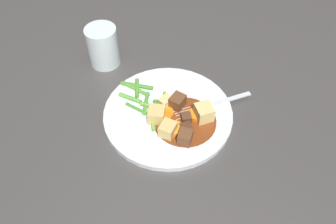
{
  "coord_description": "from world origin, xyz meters",
  "views": [
    {
      "loc": [
        0.18,
        -0.41,
        0.54
      ],
      "look_at": [
        0.0,
        0.0,
        0.01
      ],
      "focal_mm": 35.61,
      "sensor_mm": 36.0,
      "label": 1
    }
  ],
  "objects_px": {
    "meat_chunk_2": "(186,128)",
    "meat_chunk_0": "(185,137)",
    "dinner_plate": "(168,114)",
    "potato_chunk_1": "(204,113)",
    "potato_chunk_2": "(156,115)",
    "fork": "(211,105)",
    "meat_chunk_1": "(186,118)",
    "water_glass": "(103,46)",
    "carrot_slice_3": "(165,118)",
    "carrot_slice_0": "(175,129)",
    "meat_chunk_3": "(177,102)",
    "potato_chunk_3": "(166,102)",
    "carrot_slice_2": "(165,113)",
    "carrot_slice_1": "(196,115)",
    "potato_chunk_0": "(168,130)"
  },
  "relations": [
    {
      "from": "carrot_slice_0",
      "to": "meat_chunk_0",
      "type": "height_order",
      "value": "meat_chunk_0"
    },
    {
      "from": "fork",
      "to": "carrot_slice_0",
      "type": "bearing_deg",
      "value": -115.92
    },
    {
      "from": "meat_chunk_0",
      "to": "meat_chunk_1",
      "type": "distance_m",
      "value": 0.05
    },
    {
      "from": "carrot_slice_1",
      "to": "water_glass",
      "type": "height_order",
      "value": "water_glass"
    },
    {
      "from": "potato_chunk_1",
      "to": "meat_chunk_1",
      "type": "xyz_separation_m",
      "value": [
        -0.03,
        -0.02,
        -0.01
      ]
    },
    {
      "from": "potato_chunk_1",
      "to": "meat_chunk_0",
      "type": "relative_size",
      "value": 1.28
    },
    {
      "from": "meat_chunk_2",
      "to": "meat_chunk_3",
      "type": "height_order",
      "value": "meat_chunk_3"
    },
    {
      "from": "meat_chunk_2",
      "to": "water_glass",
      "type": "xyz_separation_m",
      "value": [
        -0.26,
        0.13,
        0.03
      ]
    },
    {
      "from": "meat_chunk_3",
      "to": "water_glass",
      "type": "relative_size",
      "value": 0.33
    },
    {
      "from": "carrot_slice_1",
      "to": "fork",
      "type": "relative_size",
      "value": 0.25
    },
    {
      "from": "carrot_slice_3",
      "to": "meat_chunk_1",
      "type": "height_order",
      "value": "meat_chunk_1"
    },
    {
      "from": "potato_chunk_1",
      "to": "meat_chunk_3",
      "type": "bearing_deg",
      "value": 172.41
    },
    {
      "from": "meat_chunk_0",
      "to": "meat_chunk_2",
      "type": "bearing_deg",
      "value": 105.67
    },
    {
      "from": "carrot_slice_2",
      "to": "potato_chunk_2",
      "type": "height_order",
      "value": "potato_chunk_2"
    },
    {
      "from": "carrot_slice_3",
      "to": "fork",
      "type": "bearing_deg",
      "value": 45.68
    },
    {
      "from": "meat_chunk_0",
      "to": "meat_chunk_3",
      "type": "relative_size",
      "value": 0.87
    },
    {
      "from": "meat_chunk_0",
      "to": "meat_chunk_3",
      "type": "distance_m",
      "value": 0.09
    },
    {
      "from": "meat_chunk_2",
      "to": "fork",
      "type": "bearing_deg",
      "value": 74.51
    },
    {
      "from": "potato_chunk_2",
      "to": "fork",
      "type": "height_order",
      "value": "potato_chunk_2"
    },
    {
      "from": "carrot_slice_3",
      "to": "meat_chunk_1",
      "type": "distance_m",
      "value": 0.04
    },
    {
      "from": "carrot_slice_2",
      "to": "potato_chunk_3",
      "type": "bearing_deg",
      "value": 112.99
    },
    {
      "from": "carrot_slice_0",
      "to": "water_glass",
      "type": "height_order",
      "value": "water_glass"
    },
    {
      "from": "carrot_slice_2",
      "to": "carrot_slice_3",
      "type": "height_order",
      "value": "carrot_slice_3"
    },
    {
      "from": "carrot_slice_1",
      "to": "dinner_plate",
      "type": "bearing_deg",
      "value": -167.85
    },
    {
      "from": "dinner_plate",
      "to": "meat_chunk_1",
      "type": "xyz_separation_m",
      "value": [
        0.04,
        -0.01,
        0.02
      ]
    },
    {
      "from": "carrot_slice_3",
      "to": "potato_chunk_3",
      "type": "xyz_separation_m",
      "value": [
        -0.01,
        0.04,
        0.01
      ]
    },
    {
      "from": "potato_chunk_2",
      "to": "fork",
      "type": "bearing_deg",
      "value": 41.9
    },
    {
      "from": "carrot_slice_2",
      "to": "meat_chunk_2",
      "type": "xyz_separation_m",
      "value": [
        0.05,
        -0.02,
        0.0
      ]
    },
    {
      "from": "dinner_plate",
      "to": "potato_chunk_1",
      "type": "bearing_deg",
      "value": 10.44
    },
    {
      "from": "carrot_slice_1",
      "to": "meat_chunk_2",
      "type": "relative_size",
      "value": 1.48
    },
    {
      "from": "dinner_plate",
      "to": "potato_chunk_3",
      "type": "height_order",
      "value": "potato_chunk_3"
    },
    {
      "from": "carrot_slice_1",
      "to": "potato_chunk_1",
      "type": "bearing_deg",
      "value": 3.56
    },
    {
      "from": "meat_chunk_3",
      "to": "fork",
      "type": "height_order",
      "value": "meat_chunk_3"
    },
    {
      "from": "potato_chunk_2",
      "to": "water_glass",
      "type": "distance_m",
      "value": 0.23
    },
    {
      "from": "potato_chunk_3",
      "to": "water_glass",
      "type": "xyz_separation_m",
      "value": [
        -0.19,
        0.08,
        0.02
      ]
    },
    {
      "from": "carrot_slice_2",
      "to": "potato_chunk_0",
      "type": "relative_size",
      "value": 0.95
    },
    {
      "from": "potato_chunk_3",
      "to": "meat_chunk_1",
      "type": "relative_size",
      "value": 1.39
    },
    {
      "from": "water_glass",
      "to": "potato_chunk_1",
      "type": "bearing_deg",
      "value": -16.34
    },
    {
      "from": "carrot_slice_3",
      "to": "meat_chunk_1",
      "type": "bearing_deg",
      "value": 19.77
    },
    {
      "from": "carrot_slice_3",
      "to": "fork",
      "type": "xyz_separation_m",
      "value": [
        0.07,
        0.07,
        -0.0
      ]
    },
    {
      "from": "fork",
      "to": "water_glass",
      "type": "distance_m",
      "value": 0.29
    },
    {
      "from": "meat_chunk_2",
      "to": "meat_chunk_0",
      "type": "bearing_deg",
      "value": -74.33
    },
    {
      "from": "carrot_slice_0",
      "to": "potato_chunk_1",
      "type": "height_order",
      "value": "potato_chunk_1"
    },
    {
      "from": "potato_chunk_0",
      "to": "potato_chunk_1",
      "type": "xyz_separation_m",
      "value": [
        0.05,
        0.07,
        0.0
      ]
    },
    {
      "from": "meat_chunk_1",
      "to": "potato_chunk_3",
      "type": "bearing_deg",
      "value": 158.86
    },
    {
      "from": "carrot_slice_1",
      "to": "potato_chunk_1",
      "type": "height_order",
      "value": "potato_chunk_1"
    },
    {
      "from": "carrot_slice_3",
      "to": "potato_chunk_3",
      "type": "relative_size",
      "value": 1.16
    },
    {
      "from": "meat_chunk_0",
      "to": "fork",
      "type": "distance_m",
      "value": 0.11
    },
    {
      "from": "carrot_slice_2",
      "to": "meat_chunk_3",
      "type": "relative_size",
      "value": 0.97
    },
    {
      "from": "meat_chunk_0",
      "to": "meat_chunk_1",
      "type": "xyz_separation_m",
      "value": [
        -0.02,
        0.05,
        -0.0
      ]
    }
  ]
}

